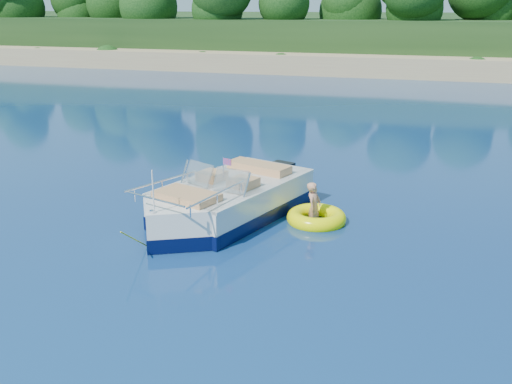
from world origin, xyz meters
TOP-DOWN VIEW (x-y plane):
  - ground at (0.00, 0.00)m, footprint 160.00×160.00m
  - shoreline at (0.00, 63.77)m, footprint 170.00×59.00m
  - treeline at (0.04, 41.01)m, footprint 150.00×7.12m
  - motorboat at (0.17, 3.44)m, footprint 3.48×6.15m
  - tow_tube at (2.45, 3.97)m, footprint 1.90×1.90m
  - boy at (2.36, 4.06)m, footprint 0.43×0.77m

SIDE VIEW (x-z plane):
  - ground at x=0.00m, z-range 0.00..0.00m
  - boy at x=2.36m, z-range -0.72..0.72m
  - tow_tube at x=2.45m, z-range -0.10..0.30m
  - motorboat at x=0.17m, z-range -0.65..1.47m
  - shoreline at x=0.00m, z-range -2.02..3.98m
  - treeline at x=0.04m, z-range 1.45..9.64m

